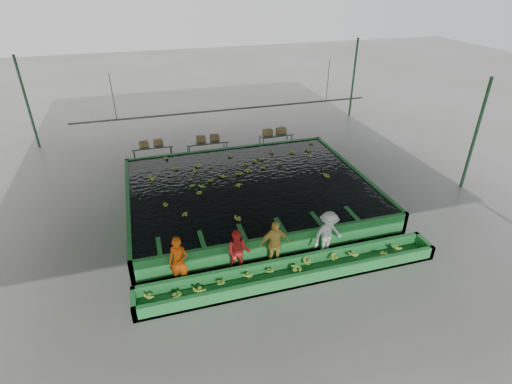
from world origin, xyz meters
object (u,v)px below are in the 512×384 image
object	(u,v)px
worker_a	(179,262)
packing_table_right	(276,141)
worker_d	(328,234)
box_stack_left	(151,145)
worker_c	(274,244)
box_stack_mid	(208,140)
flotation_tank	(249,192)
worker_b	(239,252)
packing_table_left	(153,153)
sorting_trough	(292,272)
box_stack_right	(274,134)
packing_table_mid	(207,149)

from	to	relation	value
worker_a	packing_table_right	size ratio (longest dim) A/B	0.94
worker_a	worker_d	xyz separation A→B (m)	(5.05, 0.00, 0.01)
packing_table_right	box_stack_left	xyz separation A→B (m)	(-6.68, 0.02, 0.52)
worker_d	packing_table_right	size ratio (longest dim) A/B	0.95
worker_c	worker_d	world-z (taller)	worker_d
worker_c	box_stack_left	distance (m)	10.13
worker_d	box_stack_mid	xyz separation A→B (m)	(-2.39, 9.32, 0.11)
flotation_tank	worker_b	world-z (taller)	worker_b
flotation_tank	packing_table_left	size ratio (longest dim) A/B	4.87
packing_table_right	box_stack_left	distance (m)	6.70
box_stack_left	flotation_tank	bearing A→B (deg)	-55.07
sorting_trough	worker_b	bearing A→B (deg)	153.02
worker_a	box_stack_left	distance (m)	9.57
flotation_tank	box_stack_right	size ratio (longest dim) A/B	7.76
sorting_trough	box_stack_right	world-z (taller)	box_stack_right
worker_a	box_stack_right	distance (m)	11.54
packing_table_left	packing_table_right	bearing A→B (deg)	-0.56
worker_b	box_stack_right	distance (m)	10.60
worker_b	worker_c	xyz separation A→B (m)	(1.22, 0.00, 0.06)
worker_c	packing_table_right	bearing A→B (deg)	71.78
worker_b	packing_table_mid	size ratio (longest dim) A/B	0.75
flotation_tank	worker_c	xyz separation A→B (m)	(-0.35, -4.30, 0.42)
flotation_tank	sorting_trough	size ratio (longest dim) A/B	1.00
worker_d	packing_table_mid	bearing A→B (deg)	91.27
flotation_tank	box_stack_mid	bearing A→B (deg)	99.27
flotation_tank	box_stack_mid	world-z (taller)	box_stack_mid
sorting_trough	box_stack_left	xyz separation A→B (m)	(-3.68, 10.37, 0.69)
flotation_tank	packing_table_right	world-z (taller)	flotation_tank
packing_table_mid	packing_table_right	world-z (taller)	packing_table_mid
sorting_trough	box_stack_mid	bearing A→B (deg)	94.62
worker_c	box_stack_right	distance (m)	10.14
packing_table_right	box_stack_mid	distance (m)	3.87
packing_table_left	box_stack_right	xyz separation A→B (m)	(6.59, -0.02, 0.36)
box_stack_left	box_stack_mid	distance (m)	2.87
worker_a	packing_table_right	world-z (taller)	worker_a
packing_table_right	packing_table_mid	bearing A→B (deg)	-176.10
sorting_trough	packing_table_left	world-z (taller)	packing_table_left
box_stack_left	box_stack_mid	world-z (taller)	box_stack_mid
flotation_tank	box_stack_left	size ratio (longest dim) A/B	8.60
sorting_trough	box_stack_mid	xyz separation A→B (m)	(-0.82, 10.12, 0.73)
packing_table_mid	box_stack_right	distance (m)	3.84
worker_a	packing_table_right	distance (m)	11.55
box_stack_right	sorting_trough	bearing A→B (deg)	-105.77
box_stack_right	flotation_tank	bearing A→B (deg)	-119.01
packing_table_right	box_stack_mid	size ratio (longest dim) A/B	1.55
packing_table_left	box_stack_mid	distance (m)	2.89
worker_a	box_stack_left	world-z (taller)	worker_a
sorting_trough	worker_c	size ratio (longest dim) A/B	5.76
packing_table_left	box_stack_left	world-z (taller)	box_stack_left
flotation_tank	packing_table_left	world-z (taller)	packing_table_left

